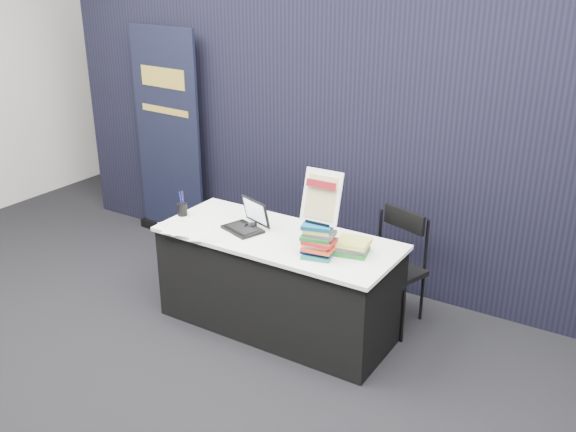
% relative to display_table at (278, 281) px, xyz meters
% --- Properties ---
extents(floor, '(8.00, 8.00, 0.00)m').
position_rel_display_table_xyz_m(floor, '(0.00, -0.55, -0.38)').
color(floor, black).
rests_on(floor, ground).
extents(wall_back, '(8.00, 0.02, 3.50)m').
position_rel_display_table_xyz_m(wall_back, '(0.00, 3.45, 1.37)').
color(wall_back, beige).
rests_on(wall_back, floor).
extents(drape_partition, '(6.00, 0.08, 2.40)m').
position_rel_display_table_xyz_m(drape_partition, '(0.00, 1.05, 0.82)').
color(drape_partition, black).
rests_on(drape_partition, floor).
extents(display_table, '(1.80, 0.75, 0.75)m').
position_rel_display_table_xyz_m(display_table, '(0.00, 0.00, 0.00)').
color(display_table, black).
rests_on(display_table, floor).
extents(laptop, '(0.34, 0.32, 0.22)m').
position_rel_display_table_xyz_m(laptop, '(-0.28, -0.02, 0.43)').
color(laptop, black).
rests_on(laptop, display_table).
extents(mouse, '(0.09, 0.13, 0.04)m').
position_rel_display_table_xyz_m(mouse, '(-0.25, 0.01, 0.39)').
color(mouse, black).
rests_on(mouse, display_table).
extents(brochure_left, '(0.38, 0.30, 0.00)m').
position_rel_display_table_xyz_m(brochure_left, '(-0.62, -0.27, 0.38)').
color(brochure_left, white).
rests_on(brochure_left, display_table).
extents(brochure_mid, '(0.36, 0.32, 0.00)m').
position_rel_display_table_xyz_m(brochure_mid, '(-0.73, -0.26, 0.38)').
color(brochure_mid, silver).
rests_on(brochure_mid, display_table).
extents(brochure_right, '(0.34, 0.30, 0.00)m').
position_rel_display_table_xyz_m(brochure_right, '(-0.41, -0.27, 0.38)').
color(brochure_right, silver).
rests_on(brochure_right, display_table).
extents(pen_cup, '(0.08, 0.08, 0.10)m').
position_rel_display_table_xyz_m(pen_cup, '(-0.86, -0.06, 0.42)').
color(pen_cup, black).
rests_on(pen_cup, display_table).
extents(book_stack_tall, '(0.22, 0.18, 0.24)m').
position_rel_display_table_xyz_m(book_stack_tall, '(0.42, -0.14, 0.49)').
color(book_stack_tall, '#1A635A').
rests_on(book_stack_tall, display_table).
extents(book_stack_short, '(0.26, 0.22, 0.10)m').
position_rel_display_table_xyz_m(book_stack_short, '(0.60, 0.02, 0.42)').
color(book_stack_short, '#1C6B25').
rests_on(book_stack_short, display_table).
extents(info_sign, '(0.27, 0.14, 0.37)m').
position_rel_display_table_xyz_m(info_sign, '(0.42, -0.11, 0.79)').
color(info_sign, black).
rests_on(info_sign, book_stack_tall).
extents(pullup_banner, '(0.88, 0.17, 2.06)m').
position_rel_display_table_xyz_m(pullup_banner, '(-1.84, 0.89, 0.54)').
color(pullup_banner, black).
rests_on(pullup_banner, floor).
extents(stacking_chair, '(0.51, 0.52, 0.88)m').
position_rel_display_table_xyz_m(stacking_chair, '(0.70, 0.51, 0.11)').
color(stacking_chair, black).
rests_on(stacking_chair, floor).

